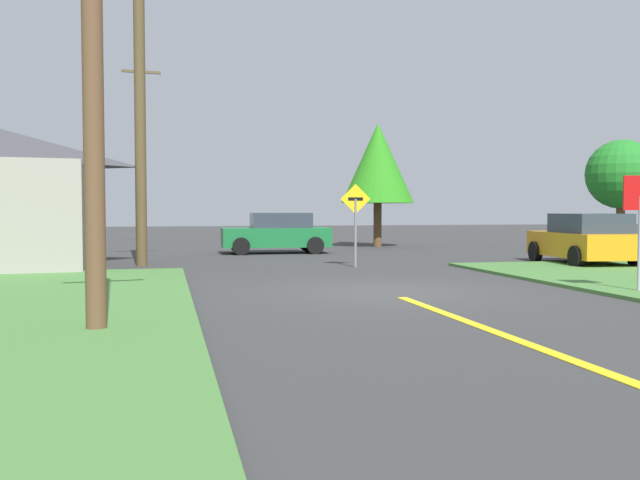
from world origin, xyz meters
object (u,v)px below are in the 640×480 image
car_approaching_junction (277,233)px  utility_pole_far (142,149)px  utility_pole_near (92,48)px  oak_tree_left (621,175)px  direction_sign (355,216)px  stop_sign (640,212)px  utility_pole_mid (140,113)px  pine_tree_center (378,164)px  car_on_crossroad (585,239)px

car_approaching_junction → utility_pole_far: (-5.40, 6.61, 3.84)m
utility_pole_near → oak_tree_left: (19.08, 14.28, -0.78)m
utility_pole_near → oak_tree_left: size_ratio=1.66×
car_approaching_junction → direction_sign: 7.27m
car_approaching_junction → stop_sign: bearing=110.5°
utility_pole_far → utility_pole_mid: bearing=-88.5°
oak_tree_left → pine_tree_center: bearing=143.0°
utility_pole_far → pine_tree_center: utility_pole_far is taller
direction_sign → pine_tree_center: size_ratio=0.43×
direction_sign → pine_tree_center: bearing=68.9°
car_on_crossroad → car_approaching_junction: same height
utility_pole_mid → oak_tree_left: utility_pole_mid is taller
car_on_crossroad → utility_pole_far: 20.45m
pine_tree_center → car_on_crossroad: bearing=-74.8°
utility_pole_near → utility_pole_mid: utility_pole_mid is taller
car_on_crossroad → utility_pole_near: (-13.85, -9.01, 3.14)m
car_on_crossroad → car_approaching_junction: (-8.54, 7.86, -0.00)m
oak_tree_left → pine_tree_center: 10.50m
utility_pole_far → direction_sign: (6.63, -13.73, -3.08)m
utility_pole_mid → utility_pole_far: utility_pole_mid is taller
stop_sign → utility_pole_near: size_ratio=0.32×
car_approaching_junction → utility_pole_near: (-5.31, -16.87, 3.14)m
utility_pole_far → direction_sign: bearing=-64.2°
car_approaching_junction → direction_sign: (1.23, -7.12, 0.76)m
direction_sign → oak_tree_left: bearing=19.8°
car_approaching_junction → utility_pole_near: utility_pole_near is taller
car_approaching_junction → utility_pole_near: 17.97m
oak_tree_left → utility_pole_far: bearing=154.3°
stop_sign → utility_pole_near: utility_pole_near is taller
direction_sign → utility_pole_mid: bearing=162.5°
oak_tree_left → stop_sign: bearing=-125.5°
stop_sign → utility_pole_mid: (-10.18, 9.61, 3.01)m
stop_sign → car_on_crossroad: size_ratio=0.58×
car_approaching_junction → oak_tree_left: 14.21m
car_on_crossroad → direction_sign: (-7.30, 0.74, 0.76)m
utility_pole_far → utility_pole_near: bearing=-89.8°
utility_pole_far → oak_tree_left: size_ratio=1.96×
car_approaching_junction → utility_pole_far: 9.35m
stop_sign → utility_pole_mid: bearing=-29.9°
car_approaching_junction → utility_pole_far: bearing=-49.4°
car_approaching_junction → pine_tree_center: pine_tree_center is taller
car_approaching_junction → direction_sign: bearing=101.2°
utility_pole_far → direction_sign: utility_pole_far is taller
car_approaching_junction → oak_tree_left: bearing=170.7°
car_on_crossroad → utility_pole_far: bearing=49.6°
utility_pole_mid → car_on_crossroad: bearing=-11.3°
stop_sign → pine_tree_center: size_ratio=0.42×
utility_pole_mid → direction_sign: (6.32, -1.99, -3.14)m
utility_pole_near → pine_tree_center: 23.20m
utility_pole_near → utility_pole_mid: bearing=88.9°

